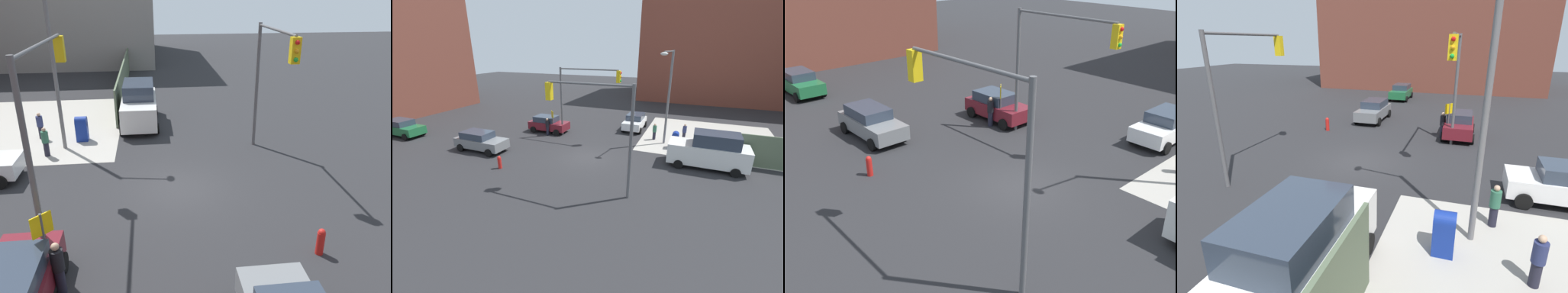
# 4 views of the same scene
# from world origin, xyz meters

# --- Properties ---
(ground_plane) EXTENTS (120.00, 120.00, 0.00)m
(ground_plane) POSITION_xyz_m (0.00, 0.00, 0.00)
(ground_plane) COLOR #28282B
(sidewalk_corner) EXTENTS (12.00, 12.00, 0.01)m
(sidewalk_corner) POSITION_xyz_m (9.00, 9.00, 0.01)
(sidewalk_corner) COLOR #ADA89E
(sidewalk_corner) RESTS_ON ground
(construction_fence) EXTENTS (17.81, 0.12, 2.40)m
(construction_fence) POSITION_xyz_m (16.90, 3.20, 1.20)
(construction_fence) COLOR #56664C
(construction_fence) RESTS_ON ground
(traffic_signal_nw_corner) EXTENTS (5.93, 0.36, 6.50)m
(traffic_signal_nw_corner) POSITION_xyz_m (-2.22, 4.50, 4.66)
(traffic_signal_nw_corner) COLOR #59595B
(traffic_signal_nw_corner) RESTS_ON ground
(traffic_signal_se_corner) EXTENTS (5.26, 0.36, 6.50)m
(traffic_signal_se_corner) POSITION_xyz_m (2.51, -4.50, 4.62)
(traffic_signal_se_corner) COLOR #59595B
(traffic_signal_se_corner) RESTS_ON ground
(street_lamp_corner) EXTENTS (0.79, 2.64, 8.00)m
(street_lamp_corner) POSITION_xyz_m (5.14, 5.44, 4.70)
(street_lamp_corner) COLOR slate
(street_lamp_corner) RESTS_ON ground
(warning_sign_two_way) EXTENTS (0.48, 0.48, 2.40)m
(warning_sign_two_way) POSITION_xyz_m (-5.40, 4.17, 1.64)
(warning_sign_two_way) COLOR #4C4C4C
(warning_sign_two_way) RESTS_ON ground
(mailbox_blue) EXTENTS (0.56, 0.64, 1.43)m
(mailbox_blue) POSITION_xyz_m (6.20, 5.00, 0.76)
(mailbox_blue) COLOR navy
(mailbox_blue) RESTS_ON ground
(fire_hydrant) EXTENTS (0.26, 0.26, 0.94)m
(fire_hydrant) POSITION_xyz_m (-5.00, -4.20, 0.49)
(fire_hydrant) COLOR red
(fire_hydrant) RESTS_ON ground
(sedan_maroon) EXTENTS (3.95, 2.02, 1.62)m
(sedan_maroon) POSITION_xyz_m (-6.31, 4.84, 0.84)
(sedan_maroon) COLOR maroon
(sedan_maroon) RESTS_ON ground
(van_white_delivery) EXTENTS (5.40, 2.32, 2.62)m
(van_white_delivery) POSITION_xyz_m (8.79, 1.80, 1.28)
(van_white_delivery) COLOR white
(van_white_delivery) RESTS_ON ground
(pedestrian_crossing) EXTENTS (0.36, 0.36, 1.55)m
(pedestrian_crossing) POSITION_xyz_m (6.80, 7.40, 0.80)
(pedestrian_crossing) COLOR navy
(pedestrian_crossing) RESTS_ON ground
(pedestrian_waiting) EXTENTS (0.36, 0.36, 1.55)m
(pedestrian_waiting) POSITION_xyz_m (4.20, 6.50, 0.80)
(pedestrian_waiting) COLOR #2D664C
(pedestrian_waiting) RESTS_ON ground
(pedestrian_walking_north) EXTENTS (0.36, 0.36, 1.70)m
(pedestrian_walking_north) POSITION_xyz_m (-5.80, 3.80, 0.89)
(pedestrian_walking_north) COLOR black
(pedestrian_walking_north) RESTS_ON ground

